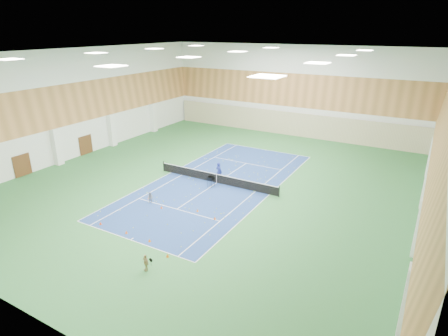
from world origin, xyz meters
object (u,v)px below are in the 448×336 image
(child_apron, at_px, (146,262))
(child_court, at_px, (150,198))
(tennis_net, at_px, (217,178))
(ball_cart, at_px, (211,182))
(coach, at_px, (219,172))

(child_apron, bearing_deg, child_court, 145.18)
(tennis_net, height_order, ball_cart, tennis_net)
(coach, xyz_separation_m, child_court, (-2.53, -7.18, -0.45))
(coach, distance_m, child_apron, 15.02)
(coach, height_order, child_court, coach)
(tennis_net, bearing_deg, ball_cart, -91.79)
(tennis_net, distance_m, ball_cart, 1.00)
(child_apron, bearing_deg, tennis_net, 119.96)
(tennis_net, bearing_deg, child_court, -111.72)
(child_apron, relative_size, ball_cart, 1.12)
(child_court, bearing_deg, coach, 50.36)
(coach, distance_m, child_court, 7.62)
(tennis_net, xyz_separation_m, child_court, (-2.62, -6.58, -0.05))
(ball_cart, bearing_deg, coach, 93.61)
(coach, distance_m, ball_cart, 1.66)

